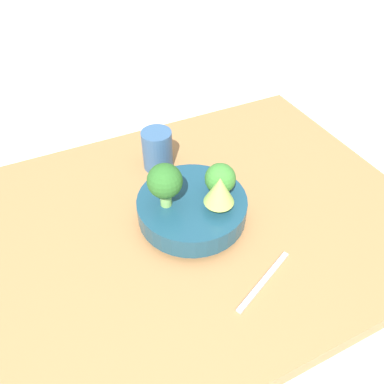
{
  "coord_description": "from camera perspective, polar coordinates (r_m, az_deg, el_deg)",
  "views": [
    {
      "loc": [
        -0.27,
        -0.49,
        0.63
      ],
      "look_at": [
        -0.03,
        -0.01,
        0.13
      ],
      "focal_mm": 35.0,
      "sensor_mm": 36.0,
      "label": 1
    }
  ],
  "objects": [
    {
      "name": "bowl",
      "position": [
        0.77,
        0.0,
        -2.44
      ],
      "size": [
        0.22,
        0.22,
        0.06
      ],
      "color": "navy",
      "rests_on": "table"
    },
    {
      "name": "ground_plane",
      "position": [
        0.85,
        1.85,
        -5.14
      ],
      "size": [
        6.0,
        6.0,
        0.0
      ],
      "primitive_type": "plane",
      "color": "silver"
    },
    {
      "name": "broccoli_floret_right",
      "position": [
        0.74,
        4.32,
        1.97
      ],
      "size": [
        0.06,
        0.06,
        0.07
      ],
      "color": "#6BA34C",
      "rests_on": "bowl"
    },
    {
      "name": "cup",
      "position": [
        0.9,
        -5.29,
        6.44
      ],
      "size": [
        0.07,
        0.07,
        0.1
      ],
      "color": "#33567F",
      "rests_on": "table"
    },
    {
      "name": "table",
      "position": [
        0.83,
        1.89,
        -4.1
      ],
      "size": [
        0.9,
        0.71,
        0.05
      ],
      "color": "#9E7042",
      "rests_on": "ground_plane"
    },
    {
      "name": "broccoli_floret_left",
      "position": [
        0.7,
        -4.04,
        1.34
      ],
      "size": [
        0.07,
        0.07,
        0.1
      ],
      "color": "#7AB256",
      "rests_on": "bowl"
    },
    {
      "name": "romanesco_piece_near",
      "position": [
        0.7,
        4.45,
        0.28
      ],
      "size": [
        0.06,
        0.06,
        0.08
      ],
      "color": "#7AB256",
      "rests_on": "bowl"
    },
    {
      "name": "fork",
      "position": [
        0.71,
        10.89,
        -13.17
      ],
      "size": [
        0.15,
        0.08,
        0.01
      ],
      "color": "#B2B2B7",
      "rests_on": "table"
    }
  ]
}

